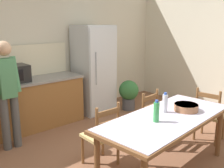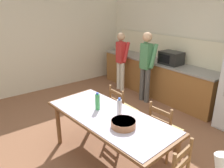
# 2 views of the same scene
# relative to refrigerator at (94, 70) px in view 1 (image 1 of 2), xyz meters

# --- Properties ---
(wall_back) EXTENTS (6.52, 0.12, 2.90)m
(wall_back) POSITION_rel_refrigerator_xyz_m (-1.10, 0.47, 0.52)
(wall_back) COLOR beige
(wall_back) RESTS_ON ground
(refrigerator) EXTENTS (0.72, 0.73, 1.87)m
(refrigerator) POSITION_rel_refrigerator_xyz_m (0.00, 0.00, 0.00)
(refrigerator) COLOR silver
(refrigerator) RESTS_ON ground
(microwave) EXTENTS (0.50, 0.39, 0.30)m
(microwave) POSITION_rel_refrigerator_xyz_m (-1.73, 0.02, 0.13)
(microwave) COLOR black
(microwave) RESTS_ON kitchen_counter
(dining_table) EXTENTS (2.09, 1.02, 0.78)m
(dining_table) POSITION_rel_refrigerator_xyz_m (-0.78, -2.53, -0.23)
(dining_table) COLOR brown
(dining_table) RESTS_ON ground
(bottle_near_centre) EXTENTS (0.07, 0.07, 0.27)m
(bottle_near_centre) POSITION_rel_refrigerator_xyz_m (-1.04, -2.55, -0.03)
(bottle_near_centre) COLOR green
(bottle_near_centre) RESTS_ON dining_table
(bottle_off_centre) EXTENTS (0.07, 0.07, 0.27)m
(bottle_off_centre) POSITION_rel_refrigerator_xyz_m (-0.69, -2.41, -0.03)
(bottle_off_centre) COLOR silver
(bottle_off_centre) RESTS_ON dining_table
(serving_bowl) EXTENTS (0.32, 0.32, 0.09)m
(serving_bowl) POSITION_rel_refrigerator_xyz_m (-0.42, -2.56, -0.10)
(serving_bowl) COLOR #9E6642
(serving_bowl) RESTS_ON dining_table
(chair_side_far_left) EXTENTS (0.43, 0.41, 0.91)m
(chair_side_far_left) POSITION_rel_refrigerator_xyz_m (-1.30, -1.85, -0.49)
(chair_side_far_left) COLOR brown
(chair_side_far_left) RESTS_ON ground
(chair_head_end) EXTENTS (0.45, 0.47, 0.91)m
(chair_head_end) POSITION_rel_refrigerator_xyz_m (0.52, -2.42, -0.49)
(chair_head_end) COLOR brown
(chair_head_end) RESTS_ON ground
(chair_side_far_right) EXTENTS (0.45, 0.43, 0.91)m
(chair_side_far_right) POSITION_rel_refrigerator_xyz_m (-0.39, -1.77, -0.49)
(chair_side_far_right) COLOR brown
(chair_side_far_right) RESTS_ON ground
(person_at_counter) EXTENTS (0.42, 0.29, 1.68)m
(person_at_counter) POSITION_rel_refrigerator_xyz_m (-2.03, -0.50, 0.01)
(person_at_counter) COLOR #4C4C4C
(person_at_counter) RESTS_ON ground
(potted_plant) EXTENTS (0.44, 0.44, 0.67)m
(potted_plant) POSITION_rel_refrigerator_xyz_m (0.64, -0.43, -0.55)
(potted_plant) COLOR #4C4C51
(potted_plant) RESTS_ON ground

